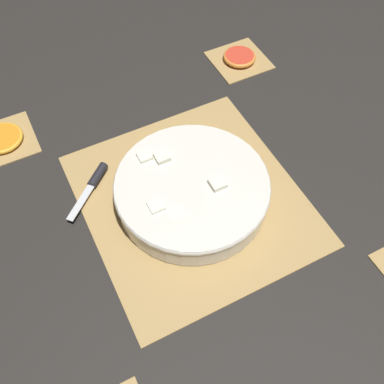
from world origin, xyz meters
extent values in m
plane|color=black|center=(0.00, 0.00, 0.00)|extent=(6.00, 6.00, 0.00)
cube|color=#A8844C|center=(0.00, 0.00, 0.00)|extent=(0.44, 0.40, 0.01)
cube|color=#4C381E|center=(-0.16, 0.00, 0.00)|extent=(0.01, 0.39, 0.00)
cube|color=#4C381E|center=(-0.11, 0.00, 0.00)|extent=(0.01, 0.39, 0.00)
cube|color=#4C381E|center=(-0.05, 0.00, 0.00)|extent=(0.01, 0.39, 0.00)
cube|color=#4C381E|center=(0.00, 0.00, 0.00)|extent=(0.01, 0.39, 0.00)
cube|color=#4C381E|center=(0.05, 0.00, 0.00)|extent=(0.01, 0.39, 0.00)
cube|color=#4C381E|center=(0.11, 0.00, 0.00)|extent=(0.01, 0.39, 0.00)
cube|color=#4C381E|center=(0.16, 0.00, 0.00)|extent=(0.01, 0.39, 0.00)
cube|color=#A8844C|center=(0.32, -0.29, 0.00)|extent=(0.13, 0.13, 0.01)
cube|color=#4C381E|center=(0.28, -0.29, 0.00)|extent=(0.00, 0.13, 0.00)
cube|color=#4C381E|center=(0.30, -0.29, 0.00)|extent=(0.00, 0.13, 0.00)
cube|color=#4C381E|center=(0.33, -0.29, 0.00)|extent=(0.00, 0.13, 0.00)
cube|color=#4C381E|center=(0.36, -0.29, 0.00)|extent=(0.00, 0.13, 0.00)
cube|color=#A8844C|center=(0.32, 0.29, 0.00)|extent=(0.13, 0.13, 0.01)
cube|color=#4C381E|center=(0.28, 0.29, 0.00)|extent=(0.00, 0.13, 0.00)
cube|color=#4C381E|center=(0.30, 0.29, 0.00)|extent=(0.00, 0.13, 0.00)
cube|color=#4C381E|center=(0.33, 0.29, 0.00)|extent=(0.00, 0.13, 0.00)
cylinder|color=silver|center=(0.00, 0.00, 0.03)|extent=(0.29, 0.29, 0.05)
torus|color=silver|center=(0.00, 0.00, 0.05)|extent=(0.29, 0.29, 0.01)
cylinder|color=#F7EFC6|center=(-0.09, 0.03, 0.04)|extent=(0.03, 0.03, 0.01)
cylinder|color=#F7EFC6|center=(-0.09, -0.02, 0.05)|extent=(0.03, 0.03, 0.01)
cylinder|color=#F7EFC6|center=(-0.04, 0.02, 0.04)|extent=(0.03, 0.03, 0.01)
cylinder|color=#F7EFC6|center=(0.07, 0.09, 0.05)|extent=(0.03, 0.03, 0.01)
cylinder|color=#F7EFC6|center=(0.06, -0.09, 0.02)|extent=(0.03, 0.03, 0.01)
cylinder|color=#F7EFC6|center=(-0.06, -0.04, 0.05)|extent=(0.03, 0.03, 0.01)
cylinder|color=#F7EFC6|center=(0.07, -0.02, 0.04)|extent=(0.03, 0.03, 0.01)
cylinder|color=#F7EFC6|center=(-0.03, 0.04, 0.03)|extent=(0.03, 0.03, 0.01)
cylinder|color=#F7EFC6|center=(-0.06, -0.01, 0.06)|extent=(0.03, 0.03, 0.01)
cylinder|color=#F7EFC6|center=(0.05, 0.03, 0.04)|extent=(0.03, 0.03, 0.01)
cylinder|color=#F7EFC6|center=(-0.02, -0.10, 0.04)|extent=(0.03, 0.03, 0.01)
cube|color=#EFEACC|center=(-0.04, 0.09, 0.02)|extent=(0.02, 0.02, 0.02)
cube|color=#EFEACC|center=(-0.05, 0.05, 0.04)|extent=(0.03, 0.03, 0.03)
cube|color=#EFEACC|center=(0.00, -0.05, 0.03)|extent=(0.02, 0.02, 0.02)
cube|color=#EFEACC|center=(0.09, 0.05, 0.05)|extent=(0.02, 0.02, 0.02)
cube|color=#EFEACC|center=(0.03, 0.03, 0.04)|extent=(0.02, 0.02, 0.02)
cube|color=#EFEACC|center=(0.08, 0.03, 0.06)|extent=(0.03, 0.03, 0.03)
cube|color=#EFEACC|center=(0.01, -0.10, 0.03)|extent=(0.02, 0.02, 0.02)
cube|color=#EFEACC|center=(-0.02, 0.08, 0.05)|extent=(0.03, 0.03, 0.03)
cube|color=#EFEACC|center=(0.01, 0.08, 0.04)|extent=(0.03, 0.03, 0.03)
cube|color=#EFEACC|center=(-0.03, -0.04, 0.06)|extent=(0.03, 0.03, 0.03)
cube|color=#EFEACC|center=(0.04, 0.11, 0.03)|extent=(0.02, 0.02, 0.02)
cube|color=#EFEACC|center=(0.09, -0.05, 0.03)|extent=(0.02, 0.02, 0.02)
ellipsoid|color=orange|center=(0.04, -0.04, 0.05)|extent=(0.03, 0.02, 0.01)
ellipsoid|color=red|center=(-0.07, 0.06, 0.02)|extent=(0.03, 0.02, 0.01)
ellipsoid|color=orange|center=(-0.09, -0.05, 0.03)|extent=(0.03, 0.02, 0.01)
ellipsoid|color=orange|center=(-0.07, -0.07, 0.03)|extent=(0.03, 0.02, 0.01)
ellipsoid|color=red|center=(0.02, 0.00, 0.02)|extent=(0.03, 0.02, 0.02)
ellipsoid|color=orange|center=(0.06, 0.07, 0.03)|extent=(0.04, 0.02, 0.02)
ellipsoid|color=orange|center=(0.00, 0.11, 0.04)|extent=(0.03, 0.02, 0.01)
cube|color=silver|center=(0.08, 0.20, 0.01)|extent=(0.07, 0.07, 0.00)
cylinder|color=black|center=(0.13, 0.14, 0.01)|extent=(0.05, 0.05, 0.02)
cylinder|color=orange|center=(0.32, 0.29, 0.01)|extent=(0.08, 0.08, 0.01)
torus|color=#F4A82D|center=(0.32, 0.29, 0.01)|extent=(0.09, 0.09, 0.01)
cylinder|color=red|center=(0.32, -0.29, 0.01)|extent=(0.07, 0.07, 0.01)
torus|color=orange|center=(0.32, -0.29, 0.01)|extent=(0.08, 0.08, 0.01)
camera|label=1|loc=(-0.43, 0.22, 0.73)|focal=42.00mm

